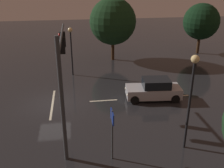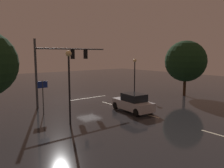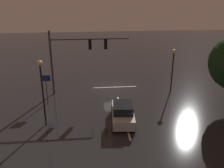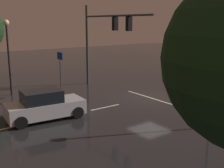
# 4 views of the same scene
# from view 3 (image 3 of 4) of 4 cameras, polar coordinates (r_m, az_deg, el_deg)

# --- Properties ---
(ground_plane) EXTENTS (80.00, 80.00, 0.00)m
(ground_plane) POSITION_cam_3_polar(r_m,az_deg,el_deg) (29.37, 0.60, -0.69)
(ground_plane) COLOR #232326
(traffic_signal_assembly) EXTENTS (8.21, 0.47, 6.80)m
(traffic_signal_assembly) POSITION_cam_3_polar(r_m,az_deg,el_deg) (26.70, -8.06, 7.25)
(traffic_signal_assembly) COLOR #383A3D
(traffic_signal_assembly) RESTS_ON ground_plane
(lane_dash_far) EXTENTS (0.16, 2.20, 0.01)m
(lane_dash_far) POSITION_cam_3_polar(r_m,az_deg,el_deg) (25.72, 1.58, -3.93)
(lane_dash_far) COLOR beige
(lane_dash_far) RESTS_ON ground_plane
(lane_dash_mid) EXTENTS (0.16, 2.20, 0.01)m
(lane_dash_mid) POSITION_cam_3_polar(r_m,az_deg,el_deg) (20.48, 3.71, -10.94)
(lane_dash_mid) COLOR beige
(lane_dash_mid) RESTS_ON ground_plane
(stop_bar) EXTENTS (5.00, 0.16, 0.01)m
(stop_bar) POSITION_cam_3_polar(r_m,az_deg,el_deg) (29.36, 0.60, -0.69)
(stop_bar) COLOR beige
(stop_bar) RESTS_ON ground_plane
(car_approaching) EXTENTS (2.22, 4.48, 1.70)m
(car_approaching) POSITION_cam_3_polar(r_m,az_deg,el_deg) (21.75, 2.43, -6.49)
(car_approaching) COLOR #B7B7BC
(car_approaching) RESTS_ON ground_plane
(street_lamp_left_kerb) EXTENTS (0.44, 0.44, 4.70)m
(street_lamp_left_kerb) POSITION_cam_3_polar(r_m,az_deg,el_deg) (28.14, 13.58, 4.88)
(street_lamp_left_kerb) COLOR black
(street_lamp_left_kerb) RESTS_ON ground_plane
(street_lamp_right_kerb) EXTENTS (0.44, 0.44, 5.59)m
(street_lamp_right_kerb) POSITION_cam_3_polar(r_m,az_deg,el_deg) (20.71, -15.54, 0.54)
(street_lamp_right_kerb) COLOR black
(street_lamp_right_kerb) RESTS_ON ground_plane
(route_sign) EXTENTS (0.90, 0.09, 2.99)m
(route_sign) POSITION_cam_3_polar(r_m,az_deg,el_deg) (25.33, -14.62, 0.23)
(route_sign) COLOR #383A3D
(route_sign) RESTS_ON ground_plane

